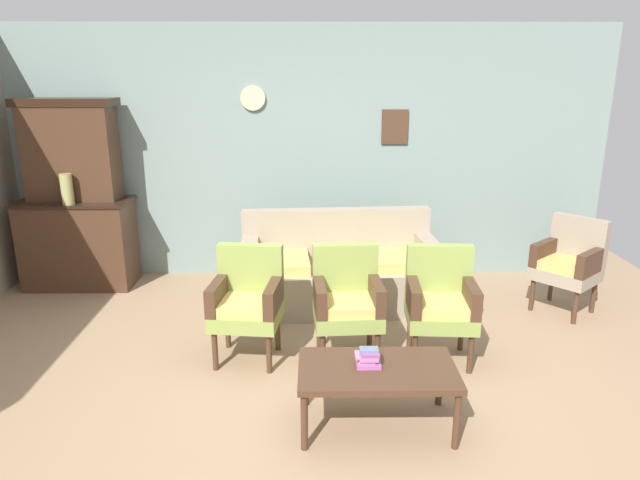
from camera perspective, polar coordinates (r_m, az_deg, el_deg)
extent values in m
plane|color=#997A5B|center=(4.18, -1.02, -15.44)|extent=(7.68, 7.68, 0.00)
cube|color=gray|center=(6.24, -0.96, 8.57)|extent=(6.40, 0.06, 2.70)
cube|color=#472D1E|center=(6.22, 7.51, 11.19)|extent=(0.28, 0.02, 0.36)
cylinder|color=beige|center=(6.16, -6.75, 13.97)|extent=(0.26, 0.03, 0.26)
cube|color=#472D1E|center=(6.55, -22.99, -0.44)|extent=(1.10, 0.52, 0.90)
cube|color=black|center=(6.44, -23.45, 3.52)|extent=(1.16, 0.55, 0.03)
cube|color=#472D1E|center=(6.43, -23.68, 7.94)|extent=(0.90, 0.36, 0.95)
cube|color=black|center=(6.39, -24.22, 12.50)|extent=(0.99, 0.38, 0.08)
cylinder|color=tan|center=(6.23, -24.04, 4.68)|extent=(0.12, 0.12, 0.31)
cube|color=gray|center=(5.57, 1.96, -4.56)|extent=(1.93, 0.93, 0.42)
cube|color=gray|center=(5.73, 1.64, 0.79)|extent=(1.89, 0.29, 0.48)
cube|color=gray|center=(5.62, 10.75, -1.09)|extent=(0.21, 0.81, 0.24)
cube|color=gray|center=(5.43, -7.07, -1.54)|extent=(0.21, 0.81, 0.24)
cube|color=tan|center=(5.53, 7.68, -1.99)|extent=(0.53, 0.59, 0.10)
cube|color=tan|center=(5.44, 2.03, -2.16)|extent=(0.53, 0.59, 0.10)
cube|color=tan|center=(5.41, -3.74, -2.30)|extent=(0.53, 0.59, 0.10)
cube|color=#849947|center=(4.52, -7.38, -7.50)|extent=(0.57, 0.54, 0.12)
cube|color=tan|center=(4.47, -7.48, -6.55)|extent=(0.49, 0.46, 0.10)
cube|color=#849947|center=(4.60, -6.96, -3.19)|extent=(0.53, 0.16, 0.46)
cube|color=#472D1E|center=(4.41, -4.67, -5.64)|extent=(0.13, 0.49, 0.22)
cube|color=#472D1E|center=(4.51, -10.20, -5.36)|extent=(0.13, 0.49, 0.22)
cylinder|color=#472D1E|center=(4.41, -5.13, -11.26)|extent=(0.04, 0.04, 0.32)
cylinder|color=#472D1E|center=(4.50, -10.48, -10.87)|extent=(0.04, 0.04, 0.32)
cylinder|color=#472D1E|center=(4.74, -4.26, -9.15)|extent=(0.04, 0.04, 0.32)
cylinder|color=#472D1E|center=(4.83, -9.23, -8.83)|extent=(0.04, 0.04, 0.32)
cube|color=#849947|center=(4.50, 2.78, -7.52)|extent=(0.55, 0.51, 0.12)
cube|color=tan|center=(4.44, 2.83, -6.56)|extent=(0.47, 0.43, 0.10)
cube|color=#849947|center=(4.57, 2.53, -3.18)|extent=(0.53, 0.13, 0.46)
cube|color=#472D1E|center=(4.46, 5.63, -5.41)|extent=(0.11, 0.48, 0.22)
cube|color=#472D1E|center=(4.41, -0.04, -5.60)|extent=(0.11, 0.48, 0.22)
cylinder|color=#472D1E|center=(4.45, 5.77, -10.99)|extent=(0.04, 0.04, 0.32)
cylinder|color=#472D1E|center=(4.40, 0.28, -11.23)|extent=(0.04, 0.04, 0.32)
cylinder|color=#472D1E|center=(4.79, 5.00, -8.91)|extent=(0.04, 0.04, 0.32)
cylinder|color=#472D1E|center=(4.74, -0.08, -9.10)|extent=(0.04, 0.04, 0.32)
cube|color=#849947|center=(4.57, 11.99, -7.48)|extent=(0.55, 0.51, 0.12)
cube|color=tan|center=(4.52, 12.09, -6.53)|extent=(0.47, 0.44, 0.10)
cube|color=#849947|center=(4.65, 11.84, -3.21)|extent=(0.53, 0.13, 0.46)
cube|color=#472D1E|center=(4.55, 14.87, -5.49)|extent=(0.11, 0.48, 0.22)
cube|color=#472D1E|center=(4.48, 9.32, -5.49)|extent=(0.11, 0.48, 0.22)
cylinder|color=#472D1E|center=(4.54, 14.85, -10.97)|extent=(0.04, 0.04, 0.32)
cylinder|color=#472D1E|center=(4.47, 9.48, -11.05)|extent=(0.04, 0.04, 0.32)
cylinder|color=#472D1E|center=(4.87, 13.97, -8.92)|extent=(0.04, 0.04, 0.32)
cylinder|color=#472D1E|center=(4.81, 8.99, -8.96)|extent=(0.04, 0.04, 0.32)
cube|color=gray|center=(5.85, 23.39, -3.14)|extent=(0.70, 0.71, 0.12)
cube|color=tan|center=(5.80, 23.41, -2.35)|extent=(0.60, 0.60, 0.10)
cube|color=gray|center=(5.94, 24.52, -0.04)|extent=(0.42, 0.46, 0.46)
cube|color=#472D1E|center=(5.72, 25.56, -2.04)|extent=(0.41, 0.38, 0.22)
cube|color=#472D1E|center=(5.89, 21.65, -1.08)|extent=(0.41, 0.38, 0.22)
cylinder|color=#472D1E|center=(5.68, 24.23, -6.18)|extent=(0.04, 0.04, 0.32)
cylinder|color=#472D1E|center=(5.84, 20.49, -5.14)|extent=(0.04, 0.04, 0.32)
cylinder|color=#472D1E|center=(6.01, 25.73, -5.14)|extent=(0.04, 0.04, 0.32)
cylinder|color=#472D1E|center=(6.17, 22.15, -4.20)|extent=(0.04, 0.04, 0.32)
cube|color=#472D1E|center=(3.70, 5.77, -12.86)|extent=(1.00, 0.56, 0.04)
cylinder|color=#472D1E|center=(3.99, -1.48, -13.89)|extent=(0.04, 0.04, 0.38)
cylinder|color=#472D1E|center=(4.08, 11.92, -13.53)|extent=(0.04, 0.04, 0.38)
cylinder|color=#472D1E|center=(3.59, -1.58, -17.77)|extent=(0.04, 0.04, 0.38)
cylinder|color=#472D1E|center=(3.69, 13.56, -17.21)|extent=(0.04, 0.04, 0.38)
cube|color=#A85AA3|center=(3.68, 4.89, -12.38)|extent=(0.15, 0.09, 0.03)
cube|color=#AC8990|center=(3.69, 4.68, -11.95)|extent=(0.11, 0.07, 0.02)
cube|color=#C667A9|center=(3.67, 4.90, -11.73)|extent=(0.12, 0.09, 0.02)
cube|color=#A07798|center=(3.67, 4.70, -11.44)|extent=(0.15, 0.11, 0.02)
cube|color=#8F4A93|center=(3.66, 5.05, -11.23)|extent=(0.12, 0.10, 0.02)
cube|color=slate|center=(3.66, 4.93, -10.91)|extent=(0.12, 0.07, 0.02)
cylinder|color=brown|center=(6.62, 24.58, -1.29)|extent=(0.19, 0.19, 0.72)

